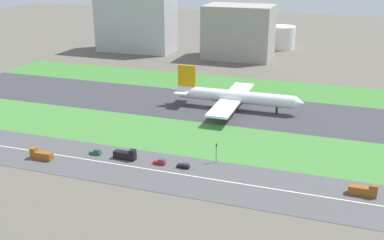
{
  "coord_description": "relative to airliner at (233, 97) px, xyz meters",
  "views": [
    {
      "loc": [
        62.58,
        -200.57,
        69.74
      ],
      "look_at": [
        6.58,
        -36.5,
        6.0
      ],
      "focal_mm": 41.94,
      "sensor_mm": 36.0,
      "label": 1
    }
  ],
  "objects": [
    {
      "name": "ground_plane",
      "position": [
        -14.76,
        -0.0,
        -6.23
      ],
      "size": [
        800.0,
        800.0,
        0.0
      ],
      "primitive_type": "plane",
      "color": "#5B564C"
    },
    {
      "name": "runway",
      "position": [
        -14.76,
        -0.0,
        -6.18
      ],
      "size": [
        280.0,
        46.0,
        0.1
      ],
      "primitive_type": "cube",
      "color": "#38383D",
      "rests_on": "ground_plane"
    },
    {
      "name": "grass_median_north",
      "position": [
        -14.76,
        41.0,
        -6.18
      ],
      "size": [
        280.0,
        36.0,
        0.1
      ],
      "primitive_type": "cube",
      "color": "#3D7A33",
      "rests_on": "ground_plane"
    },
    {
      "name": "grass_median_south",
      "position": [
        -14.76,
        -41.0,
        -6.18
      ],
      "size": [
        280.0,
        36.0,
        0.1
      ],
      "primitive_type": "cube",
      "color": "#427F38",
      "rests_on": "ground_plane"
    },
    {
      "name": "highway",
      "position": [
        -14.76,
        -73.0,
        -6.18
      ],
      "size": [
        280.0,
        28.0,
        0.1
      ],
      "primitive_type": "cube",
      "color": "#4C4C4F",
      "rests_on": "ground_plane"
    },
    {
      "name": "highway_centerline",
      "position": [
        -14.76,
        -73.0,
        -6.13
      ],
      "size": [
        266.0,
        0.5,
        0.01
      ],
      "primitive_type": "cube",
      "color": "silver",
      "rests_on": "highway"
    },
    {
      "name": "airliner",
      "position": [
        0.0,
        0.0,
        0.0
      ],
      "size": [
        65.0,
        56.0,
        19.7
      ],
      "color": "white",
      "rests_on": "runway"
    },
    {
      "name": "truck_0",
      "position": [
        -22.99,
        -68.0,
        -4.56
      ],
      "size": [
        8.4,
        2.5,
        4.0
      ],
      "color": "black",
      "rests_on": "highway"
    },
    {
      "name": "car_1",
      "position": [
        -9.4,
        -68.0,
        -5.31
      ],
      "size": [
        4.4,
        1.8,
        2.0
      ],
      "color": "#B2191E",
      "rests_on": "highway"
    },
    {
      "name": "car_2",
      "position": [
        -35.3,
        -68.0,
        -5.31
      ],
      "size": [
        4.4,
        1.8,
        2.0
      ],
      "color": "#19662D",
      "rests_on": "highway"
    },
    {
      "name": "truck_1",
      "position": [
        -52.06,
        -78.0,
        -4.56
      ],
      "size": [
        8.4,
        2.5,
        4.0
      ],
      "rotation": [
        0.0,
        0.0,
        3.14
      ],
      "color": "brown",
      "rests_on": "highway"
    },
    {
      "name": "car_0",
      "position": [
        -0.43,
        -68.0,
        -5.31
      ],
      "size": [
        4.4,
        1.8,
        2.0
      ],
      "color": "black",
      "rests_on": "highway"
    },
    {
      "name": "truck_2",
      "position": [
        58.44,
        -68.0,
        -4.56
      ],
      "size": [
        8.4,
        2.5,
        4.0
      ],
      "color": "brown",
      "rests_on": "highway"
    },
    {
      "name": "traffic_light",
      "position": [
        8.95,
        -60.01,
        -1.94
      ],
      "size": [
        0.36,
        0.5,
        7.2
      ],
      "color": "#4C4C51",
      "rests_on": "highway"
    },
    {
      "name": "terminal_building",
      "position": [
        -104.76,
        114.0,
        18.79
      ],
      "size": [
        57.81,
        27.17,
        50.05
      ],
      "primitive_type": "cube",
      "color": "#B2B2B7",
      "rests_on": "ground_plane"
    },
    {
      "name": "hangar_building",
      "position": [
        -24.28,
        114.0,
        12.4
      ],
      "size": [
        47.59,
        32.71,
        37.26
      ],
      "primitive_type": "cube",
      "color": "#9E998E",
      "rests_on": "ground_plane"
    },
    {
      "name": "fuel_tank_west",
      "position": [
        -0.47,
        159.0,
        2.54
      ],
      "size": [
        22.4,
        22.4,
        17.55
      ],
      "primitive_type": "cylinder",
      "color": "silver",
      "rests_on": "ground_plane"
    }
  ]
}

